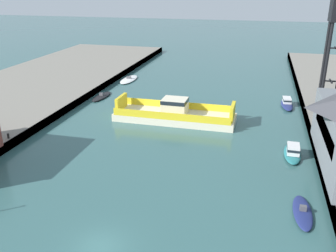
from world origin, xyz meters
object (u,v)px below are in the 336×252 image
Objects in this scene: moored_boat_near_left at (287,103)px; moored_boat_near_right at (129,79)px; moored_boat_mid_left at (293,152)px; moored_boat_mid_right at (102,96)px; chain_ferry at (175,114)px; moored_boat_far_left at (303,212)px.

moored_boat_near_left is 34.50m from moored_boat_near_right.
moored_boat_mid_left is at bearing -90.67° from moored_boat_near_left.
moored_boat_mid_right is (-33.39, -3.04, -0.32)m from moored_boat_near_left.
moored_boat_near_right is 1.18× the size of moored_boat_mid_right.
moored_boat_near_left is at bearing 89.33° from moored_boat_mid_left.
moored_boat_mid_left is at bearing -27.16° from chain_ferry.
moored_boat_near_left is at bearing 34.30° from chain_ferry.
chain_ferry is 2.72× the size of moored_boat_mid_right.
moored_boat_far_left is (32.78, -43.79, 0.01)m from moored_boat_near_right.
moored_boat_near_left is 1.13× the size of moored_boat_far_left.
moored_boat_near_left is at bearing -17.77° from moored_boat_near_right.
chain_ferry is 3.15× the size of moored_boat_far_left.
moored_boat_mid_left is 37.48m from moored_boat_mid_right.
chain_ferry is 19.15m from moored_boat_mid_left.
moored_boat_mid_left is 0.93× the size of moored_boat_mid_right.
moored_boat_near_left reaches higher than moored_boat_far_left.
moored_boat_mid_right is at bearing -174.79° from moored_boat_near_left.
moored_boat_mid_left is 1.08× the size of moored_boat_far_left.
moored_boat_far_left is at bearing -53.18° from moored_boat_near_right.
moored_boat_mid_left is (17.03, -8.74, -0.50)m from chain_ferry.
chain_ferry is at bearing -145.70° from moored_boat_near_left.
moored_boat_mid_left is (32.61, -31.05, 0.39)m from moored_boat_near_right.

